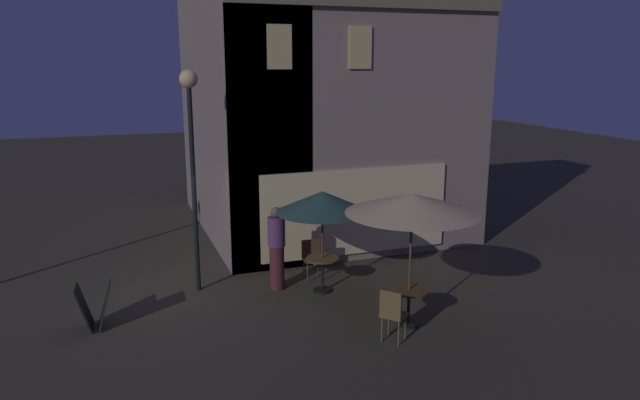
{
  "coord_description": "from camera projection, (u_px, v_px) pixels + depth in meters",
  "views": [
    {
      "loc": [
        -1.07,
        -11.95,
        4.8
      ],
      "look_at": [
        2.86,
        -1.08,
        2.1
      ],
      "focal_mm": 33.4,
      "sensor_mm": 36.0,
      "label": 1
    }
  ],
  "objects": [
    {
      "name": "cafe_chair_0",
      "position": [
        312.0,
        255.0,
        13.41
      ],
      "size": [
        0.45,
        0.45,
        0.87
      ],
      "rotation": [
        0.0,
        0.0,
        -1.65
      ],
      "color": "brown",
      "rests_on": "ground"
    },
    {
      "name": "street_lamp_near_corner",
      "position": [
        191.0,
        131.0,
        12.04
      ],
      "size": [
        0.37,
        0.37,
        4.65
      ],
      "color": "black",
      "rests_on": "ground"
    },
    {
      "name": "patio_umbrella_1",
      "position": [
        412.0,
        204.0,
        10.56
      ],
      "size": [
        2.41,
        2.41,
        2.52
      ],
      "color": "black",
      "rests_on": "ground"
    },
    {
      "name": "cafe_chair_1",
      "position": [
        392.0,
        311.0,
        10.29
      ],
      "size": [
        0.55,
        0.55,
        0.98
      ],
      "rotation": [
        0.0,
        0.0,
        0.71
      ],
      "color": "brown",
      "rests_on": "ground"
    },
    {
      "name": "cafe_building",
      "position": [
        289.0,
        111.0,
        15.84
      ],
      "size": [
        6.83,
        7.65,
        7.01
      ],
      "color": "gray",
      "rests_on": "ground"
    },
    {
      "name": "cafe_table_0",
      "position": [
        322.0,
        267.0,
        12.6
      ],
      "size": [
        0.71,
        0.71,
        0.76
      ],
      "color": "black",
      "rests_on": "ground"
    },
    {
      "name": "cafe_table_1",
      "position": [
        409.0,
        300.0,
        10.97
      ],
      "size": [
        0.71,
        0.71,
        0.72
      ],
      "color": "black",
      "rests_on": "ground"
    },
    {
      "name": "ground_plane",
      "position": [
        173.0,
        298.0,
        12.39
      ],
      "size": [
        60.0,
        60.0,
        0.0
      ],
      "primitive_type": "plane",
      "color": "#3C3729"
    },
    {
      "name": "menu_sandwich_board",
      "position": [
        95.0,
        306.0,
        10.9
      ],
      "size": [
        0.65,
        0.58,
        0.83
      ],
      "rotation": [
        0.0,
        0.0,
        -0.05
      ],
      "color": "black",
      "rests_on": "ground"
    },
    {
      "name": "patio_umbrella_0",
      "position": [
        322.0,
        202.0,
        12.28
      ],
      "size": [
        1.95,
        1.95,
        2.2
      ],
      "color": "black",
      "rests_on": "ground"
    },
    {
      "name": "patron_standing_0",
      "position": [
        277.0,
        248.0,
        12.69
      ],
      "size": [
        0.37,
        0.37,
        1.81
      ],
      "rotation": [
        0.0,
        0.0,
        4.57
      ],
      "color": "#562228",
      "rests_on": "ground"
    }
  ]
}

